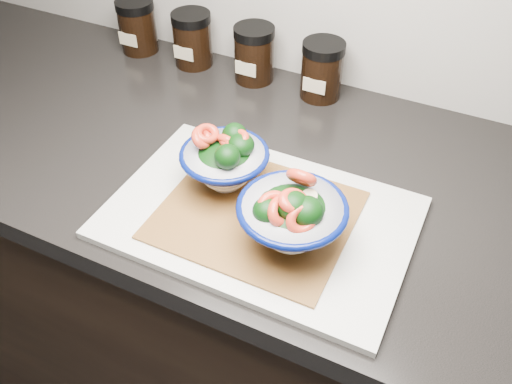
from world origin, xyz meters
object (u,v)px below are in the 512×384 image
at_px(cutting_board, 260,217).
at_px(bowl_right, 291,217).
at_px(spice_jar_d, 322,70).
at_px(spice_jar_b, 192,39).
at_px(spice_jar_a, 137,26).
at_px(spice_jar_c, 254,54).
at_px(bowl_left, 225,161).

xyz_separation_m(cutting_board, bowl_right, (0.06, -0.03, 0.06)).
bearing_deg(spice_jar_d, bowl_right, -75.08).
bearing_deg(cutting_board, spice_jar_d, 96.70).
distance_m(cutting_board, spice_jar_b, 0.50).
xyz_separation_m(bowl_right, spice_jar_a, (-0.53, 0.40, -0.01)).
xyz_separation_m(bowl_right, spice_jar_c, (-0.25, 0.40, -0.01)).
height_order(cutting_board, spice_jar_b, spice_jar_b).
bearing_deg(spice_jar_b, bowl_right, -45.28).
bearing_deg(bowl_right, cutting_board, 152.25).
xyz_separation_m(bowl_left, spice_jar_c, (-0.11, 0.33, -0.00)).
height_order(bowl_left, bowl_right, bowl_right).
bearing_deg(spice_jar_a, cutting_board, -37.83).
distance_m(spice_jar_b, spice_jar_c, 0.14).
height_order(cutting_board, bowl_left, bowl_left).
relative_size(cutting_board, bowl_right, 2.93).
bearing_deg(bowl_right, bowl_left, 153.11).
bearing_deg(bowl_left, spice_jar_a, 140.23).
bearing_deg(cutting_board, spice_jar_b, 132.21).
xyz_separation_m(spice_jar_b, spice_jar_d, (0.29, 0.00, 0.00)).
distance_m(cutting_board, bowl_left, 0.10).
xyz_separation_m(spice_jar_a, spice_jar_b, (0.14, 0.00, 0.00)).
relative_size(spice_jar_c, spice_jar_d, 1.00).
bearing_deg(spice_jar_c, bowl_right, -57.78).
relative_size(spice_jar_a, spice_jar_b, 1.00).
distance_m(bowl_right, spice_jar_a, 0.67).
relative_size(cutting_board, bowl_left, 3.25).
relative_size(bowl_right, spice_jar_b, 1.36).
xyz_separation_m(spice_jar_a, spice_jar_c, (0.28, 0.00, 0.00)).
bearing_deg(spice_jar_c, cutting_board, -62.78).
bearing_deg(bowl_left, spice_jar_c, 108.74).
relative_size(spice_jar_b, spice_jar_d, 1.00).
bearing_deg(spice_jar_d, spice_jar_c, 180.00).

